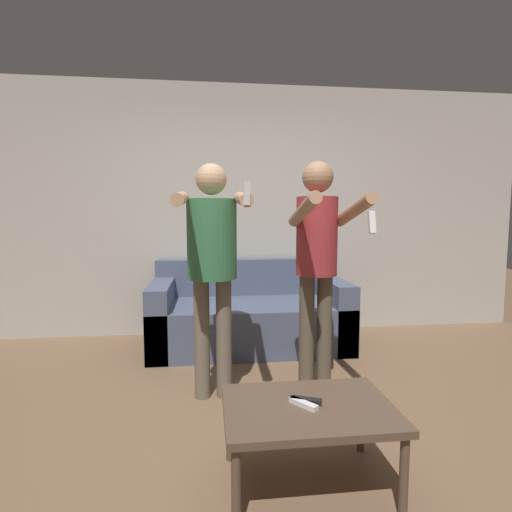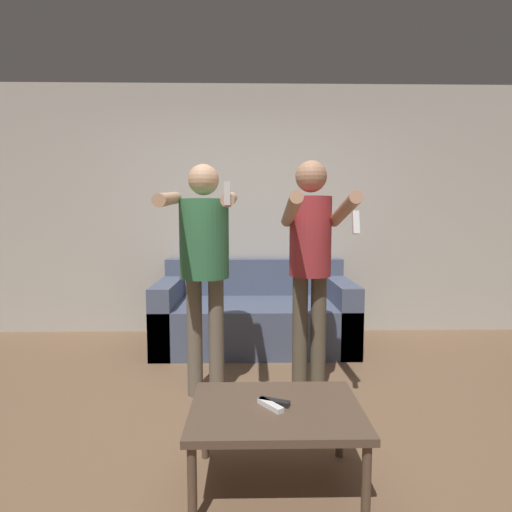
{
  "view_description": "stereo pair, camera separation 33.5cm",
  "coord_description": "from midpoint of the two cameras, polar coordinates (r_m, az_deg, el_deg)",
  "views": [
    {
      "loc": [
        -0.36,
        -2.28,
        1.29
      ],
      "look_at": [
        0.03,
        1.04,
        0.96
      ],
      "focal_mm": 28.0,
      "sensor_mm": 36.0,
      "label": 1
    },
    {
      "loc": [
        -0.03,
        -2.3,
        1.29
      ],
      "look_at": [
        0.03,
        1.04,
        0.96
      ],
      "focal_mm": 28.0,
      "sensor_mm": 36.0,
      "label": 2
    }
  ],
  "objects": [
    {
      "name": "couch",
      "position": [
        4.05,
        -3.39,
        -8.68
      ],
      "size": [
        1.9,
        0.95,
        0.83
      ],
      "color": "#4C5670",
      "rests_on": "ground_plane"
    },
    {
      "name": "person_standing_right",
      "position": [
        2.83,
        5.47,
        0.66
      ],
      "size": [
        0.41,
        0.74,
        1.67
      ],
      "color": "brown",
      "rests_on": "ground_plane"
    },
    {
      "name": "remote_far",
      "position": [
        2.02,
        2.16,
        -20.03
      ],
      "size": [
        0.15,
        0.09,
        0.02
      ],
      "color": "black",
      "rests_on": "coffee_table"
    },
    {
      "name": "coffee_table",
      "position": [
        2.03,
        2.46,
        -21.69
      ],
      "size": [
        0.8,
        0.57,
        0.4
      ],
      "color": "brown",
      "rests_on": "ground_plane"
    },
    {
      "name": "ground_plane",
      "position": [
        2.63,
        -1.76,
        -23.65
      ],
      "size": [
        14.0,
        14.0,
        0.0
      ],
      "primitive_type": "plane",
      "color": "brown"
    },
    {
      "name": "wall_back",
      "position": [
        4.43,
        -4.25,
        6.44
      ],
      "size": [
        6.4,
        0.06,
        2.7
      ],
      "color": "#B7B2A8",
      "rests_on": "ground_plane"
    },
    {
      "name": "person_standing_left",
      "position": [
        2.78,
        -9.75,
        0.62
      ],
      "size": [
        0.46,
        0.73,
        1.65
      ],
      "color": "#6B6051",
      "rests_on": "ground_plane"
    },
    {
      "name": "remote_near",
      "position": [
        1.99,
        1.72,
        -20.46
      ],
      "size": [
        0.12,
        0.14,
        0.02
      ],
      "color": "white",
      "rests_on": "coffee_table"
    }
  ]
}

